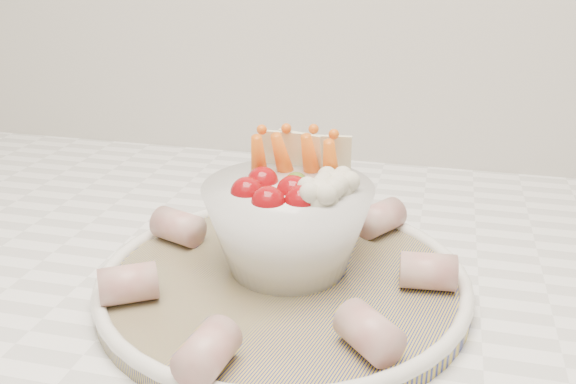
# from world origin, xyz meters

# --- Properties ---
(serving_platter) EXTENTS (0.37, 0.37, 0.02)m
(serving_platter) POSITION_xyz_m (0.01, 1.40, 0.93)
(serving_platter) COLOR navy
(serving_platter) RESTS_ON kitchen_counter
(veggie_bowl) EXTENTS (0.14, 0.14, 0.11)m
(veggie_bowl) POSITION_xyz_m (0.01, 1.42, 0.98)
(veggie_bowl) COLOR white
(veggie_bowl) RESTS_ON serving_platter
(cured_meat_rolls) EXTENTS (0.28, 0.31, 0.03)m
(cured_meat_rolls) POSITION_xyz_m (0.01, 1.40, 0.95)
(cured_meat_rolls) COLOR #AD544F
(cured_meat_rolls) RESTS_ON serving_platter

